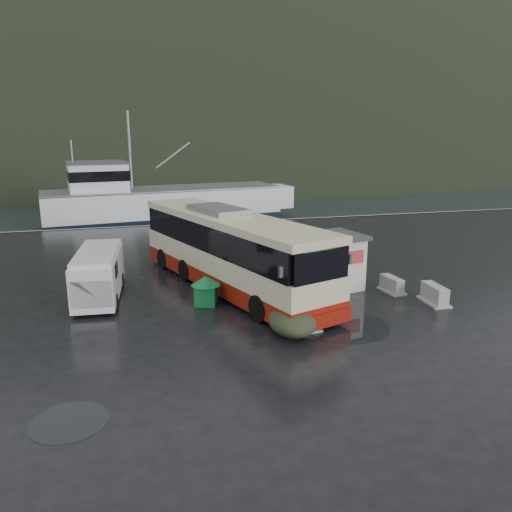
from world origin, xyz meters
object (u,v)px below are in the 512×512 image
object	(u,v)px
white_van	(101,298)
waste_bin_right	(283,296)
ticket_kiosk	(325,289)
jersey_barrier_a	(304,327)
jersey_barrier_b	(434,303)
waste_bin_left	(206,304)
coach_bus	(231,288)
jersey_barrier_c	(391,292)
fishing_trawler	(165,208)
dome_tent	(292,333)

from	to	relation	value
white_van	waste_bin_right	world-z (taller)	white_van
ticket_kiosk	jersey_barrier_a	world-z (taller)	ticket_kiosk
jersey_barrier_a	jersey_barrier_b	distance (m)	6.65
jersey_barrier_b	waste_bin_left	bearing A→B (deg)	166.21
coach_bus	jersey_barrier_c	bearing A→B (deg)	-38.42
jersey_barrier_c	coach_bus	bearing A→B (deg)	160.13
coach_bus	ticket_kiosk	world-z (taller)	coach_bus
waste_bin_right	ticket_kiosk	world-z (taller)	ticket_kiosk
white_van	waste_bin_right	bearing A→B (deg)	-8.04
white_van	ticket_kiosk	world-z (taller)	ticket_kiosk
coach_bus	jersey_barrier_a	world-z (taller)	coach_bus
waste_bin_left	fishing_trawler	size ratio (longest dim) A/B	0.05
ticket_kiosk	jersey_barrier_b	xyz separation A→B (m)	(3.88, -3.17, 0.00)
coach_bus	dome_tent	xyz separation A→B (m)	(1.07, -6.12, 0.00)
white_van	dome_tent	size ratio (longest dim) A/B	2.16
white_van	dome_tent	world-z (taller)	white_van
fishing_trawler	waste_bin_right	bearing A→B (deg)	-91.83
jersey_barrier_a	fishing_trawler	distance (m)	32.55
coach_bus	dome_tent	distance (m)	6.21
coach_bus	dome_tent	world-z (taller)	coach_bus
white_van	waste_bin_left	bearing A→B (deg)	-20.45
ticket_kiosk	waste_bin_left	bearing A→B (deg)	175.13
ticket_kiosk	dome_tent	bearing A→B (deg)	-137.02
jersey_barrier_a	jersey_barrier_b	bearing A→B (deg)	9.88
coach_bus	ticket_kiosk	bearing A→B (deg)	-35.59
ticket_kiosk	fishing_trawler	distance (m)	28.63
waste_bin_left	fishing_trawler	distance (m)	28.90
white_van	ticket_kiosk	xyz separation A→B (m)	(10.47, -1.37, 0.00)
waste_bin_right	jersey_barrier_b	distance (m)	6.71
waste_bin_right	dome_tent	size ratio (longest dim) A/B	0.63
white_van	waste_bin_left	size ratio (longest dim) A/B	4.15
coach_bus	waste_bin_right	distance (m)	2.80
waste_bin_right	jersey_barrier_b	bearing A→B (deg)	-23.57
coach_bus	waste_bin_left	xyz separation A→B (m)	(-1.55, -2.11, 0.00)
waste_bin_right	jersey_barrier_b	xyz separation A→B (m)	(6.15, -2.68, 0.00)
white_van	waste_bin_left	distance (m)	5.01
waste_bin_right	jersey_barrier_c	world-z (taller)	waste_bin_right
waste_bin_right	waste_bin_left	bearing A→B (deg)	-175.75
waste_bin_left	ticket_kiosk	bearing A→B (deg)	7.30
dome_tent	ticket_kiosk	size ratio (longest dim) A/B	0.74
fishing_trawler	white_van	bearing A→B (deg)	-108.82
fishing_trawler	dome_tent	bearing A→B (deg)	-94.44
white_van	ticket_kiosk	size ratio (longest dim) A/B	1.59
waste_bin_left	ticket_kiosk	world-z (taller)	ticket_kiosk
jersey_barrier_c	waste_bin_right	bearing A→B (deg)	171.28
coach_bus	waste_bin_left	size ratio (longest dim) A/B	10.44
waste_bin_right	ticket_kiosk	size ratio (longest dim) A/B	0.46
dome_tent	jersey_barrier_b	xyz separation A→B (m)	(7.20, 1.60, 0.00)
dome_tent	jersey_barrier_a	size ratio (longest dim) A/B	1.61
fishing_trawler	jersey_barrier_c	bearing A→B (deg)	-82.37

